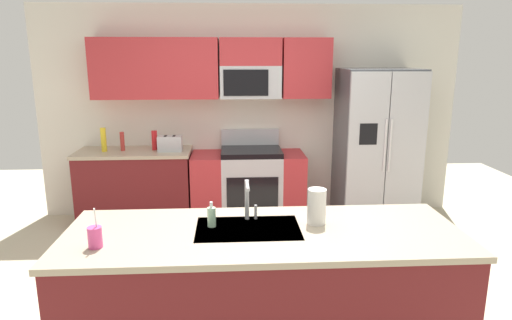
# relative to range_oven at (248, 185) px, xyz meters

# --- Properties ---
(ground_plane) EXTENTS (9.00, 9.00, 0.00)m
(ground_plane) POSITION_rel_range_oven_xyz_m (0.04, -1.80, -0.44)
(ground_plane) COLOR beige
(ground_plane) RESTS_ON ground
(kitchen_wall_unit) EXTENTS (5.20, 0.43, 2.60)m
(kitchen_wall_unit) POSITION_rel_range_oven_xyz_m (-0.11, 0.28, 1.03)
(kitchen_wall_unit) COLOR silver
(kitchen_wall_unit) RESTS_ON ground
(back_counter) EXTENTS (1.34, 0.63, 0.90)m
(back_counter) POSITION_rel_range_oven_xyz_m (-1.36, -0.00, 0.01)
(back_counter) COLOR maroon
(back_counter) RESTS_ON ground
(range_oven) EXTENTS (1.36, 0.61, 1.10)m
(range_oven) POSITION_rel_range_oven_xyz_m (0.00, 0.00, 0.00)
(range_oven) COLOR #B7BABF
(range_oven) RESTS_ON ground
(refrigerator) EXTENTS (0.90, 0.76, 1.85)m
(refrigerator) POSITION_rel_range_oven_xyz_m (1.55, -0.07, 0.48)
(refrigerator) COLOR #4C4F54
(refrigerator) RESTS_ON ground
(island_counter) EXTENTS (2.56, 0.92, 0.90)m
(island_counter) POSITION_rel_range_oven_xyz_m (-0.00, -2.55, 0.01)
(island_counter) COLOR maroon
(island_counter) RESTS_ON ground
(toaster) EXTENTS (0.28, 0.16, 0.18)m
(toaster) POSITION_rel_range_oven_xyz_m (-0.92, -0.05, 0.55)
(toaster) COLOR #B7BABF
(toaster) RESTS_ON back_counter
(pepper_mill) EXTENTS (0.05, 0.05, 0.22)m
(pepper_mill) POSITION_rel_range_oven_xyz_m (-1.48, -0.00, 0.57)
(pepper_mill) COLOR #B2332D
(pepper_mill) RESTS_ON back_counter
(bottle_red) EXTENTS (0.07, 0.07, 0.23)m
(bottle_red) POSITION_rel_range_oven_xyz_m (-1.11, 0.03, 0.57)
(bottle_red) COLOR red
(bottle_red) RESTS_ON back_counter
(bottle_yellow) EXTENTS (0.06, 0.06, 0.28)m
(bottle_yellow) POSITION_rel_range_oven_xyz_m (-1.69, -0.03, 0.60)
(bottle_yellow) COLOR yellow
(bottle_yellow) RESTS_ON back_counter
(sink_faucet) EXTENTS (0.09, 0.21, 0.28)m
(sink_faucet) POSITION_rel_range_oven_xyz_m (-0.10, -2.36, 0.62)
(sink_faucet) COLOR #B7BABF
(sink_faucet) RESTS_ON island_counter
(drink_cup_pink) EXTENTS (0.08, 0.08, 0.25)m
(drink_cup_pink) POSITION_rel_range_oven_xyz_m (-1.01, -2.74, 0.52)
(drink_cup_pink) COLOR #EA4C93
(drink_cup_pink) RESTS_ON island_counter
(soap_dispenser) EXTENTS (0.06, 0.06, 0.17)m
(soap_dispenser) POSITION_rel_range_oven_xyz_m (-0.34, -2.45, 0.53)
(soap_dispenser) COLOR #A5D8B2
(soap_dispenser) RESTS_ON island_counter
(paper_towel_roll) EXTENTS (0.12, 0.12, 0.24)m
(paper_towel_roll) POSITION_rel_range_oven_xyz_m (0.36, -2.44, 0.58)
(paper_towel_roll) COLOR white
(paper_towel_roll) RESTS_ON island_counter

